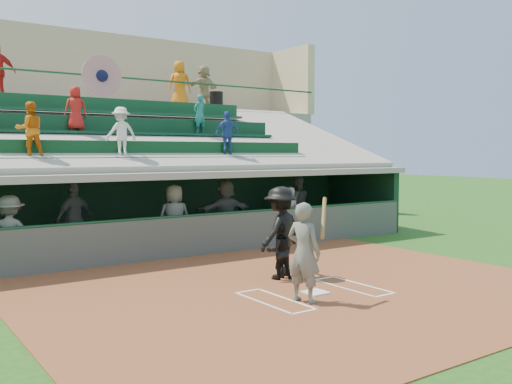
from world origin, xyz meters
TOP-DOWN VIEW (x-y plane):
  - ground at (0.00, 0.00)m, footprint 100.00×100.00m
  - dirt_slab at (0.00, 0.50)m, footprint 11.00×9.00m
  - home_plate at (0.00, 0.00)m, footprint 0.43×0.43m
  - batters_box_chalk at (0.00, 0.00)m, footprint 2.65×1.85m
  - dugout_floor at (0.00, 6.75)m, footprint 16.00×3.50m
  - concourse_slab at (0.00, 13.50)m, footprint 20.00×3.00m
  - grandstand at (-0.01, 10.51)m, footprint 20.40×10.40m
  - batter_at_plate at (-0.62, -0.38)m, footprint 0.95×0.82m
  - catcher at (0.17, 1.44)m, footprint 0.71×0.62m
  - home_umpire at (0.35, 1.62)m, footprint 1.49×1.15m
  - dugout_bench at (0.10, 8.13)m, footprint 14.57×3.35m
  - dugout_player_a at (-4.59, 5.38)m, footprint 1.33×1.07m
  - dugout_player_b at (-2.65, 6.90)m, footprint 1.26×0.92m
  - dugout_player_c at (-0.23, 5.74)m, footprint 1.00×0.74m
  - dugout_player_d at (1.71, 6.19)m, footprint 1.84×0.67m
  - dugout_player_e at (3.40, 5.21)m, footprint 0.72×0.57m
  - dugout_player_f at (5.18, 7.03)m, footprint 1.12×0.99m
  - trash_bin at (5.69, 13.38)m, footprint 0.59×0.59m
  - concourse_staff_b at (3.34, 12.30)m, footprint 1.09×0.92m
  - concourse_staff_c at (4.57, 12.52)m, footprint 1.80×0.94m

SIDE VIEW (x-z plane):
  - ground at x=0.00m, z-range 0.00..0.00m
  - dirt_slab at x=0.00m, z-range 0.00..0.02m
  - dugout_floor at x=0.00m, z-range 0.00..0.04m
  - batters_box_chalk at x=0.00m, z-range 0.02..0.03m
  - home_plate at x=0.00m, z-range 0.02..0.05m
  - dugout_bench at x=0.10m, z-range 0.04..0.48m
  - catcher at x=0.17m, z-range 0.02..1.25m
  - dugout_player_e at x=3.40m, z-range 0.04..1.77m
  - dugout_player_a at x=-4.59m, z-range 0.04..1.84m
  - batter_at_plate at x=-0.62m, z-range -0.01..1.94m
  - dugout_player_c at x=-0.23m, z-range 0.04..1.93m
  - dugout_player_f at x=5.18m, z-range 0.04..1.97m
  - dugout_player_d at x=1.71m, z-range 0.04..2.00m
  - dugout_player_b at x=-2.65m, z-range 0.04..2.02m
  - home_umpire at x=0.35m, z-range 0.02..2.05m
  - grandstand at x=-0.01m, z-range -1.64..6.16m
  - concourse_slab at x=0.00m, z-range 0.00..4.60m
  - trash_bin at x=5.69m, z-range 4.60..5.49m
  - concourse_staff_c at x=4.57m, z-range 4.60..6.46m
  - concourse_staff_b at x=3.34m, z-range 4.60..6.50m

